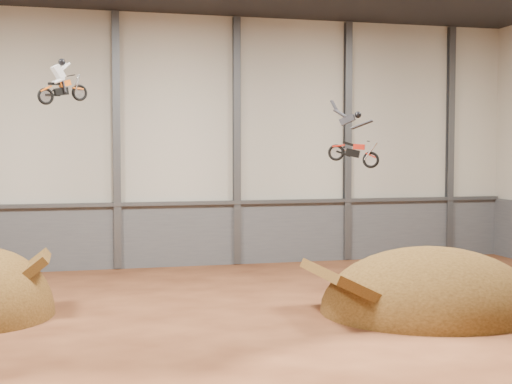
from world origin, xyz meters
TOP-DOWN VIEW (x-y plane):
  - floor at (0.00, 0.00)m, footprint 40.00×40.00m
  - back_wall at (0.00, 15.00)m, footprint 40.00×0.10m
  - lower_band_back at (0.00, 14.90)m, footprint 39.80×0.18m
  - steel_rail at (0.00, 14.75)m, footprint 39.80×0.35m
  - steel_column_2 at (-3.33, 14.80)m, footprint 0.40×0.36m
  - steel_column_3 at (3.33, 14.80)m, footprint 0.40×0.36m
  - steel_column_4 at (10.00, 14.80)m, footprint 0.40×0.36m
  - steel_column_5 at (16.67, 14.80)m, footprint 0.40×0.36m
  - landing_ramp at (8.34, 1.28)m, footprint 9.00×7.96m
  - fmx_rider_a at (-5.88, 4.45)m, footprint 2.41×1.66m
  - fmx_rider_b at (5.52, 2.86)m, footprint 3.21×2.33m

SIDE VIEW (x-z plane):
  - floor at x=0.00m, z-range 0.00..0.00m
  - landing_ramp at x=8.34m, z-range -2.60..2.60m
  - lower_band_back at x=0.00m, z-range 0.00..3.50m
  - steel_rail at x=0.00m, z-range 3.45..3.65m
  - back_wall at x=0.00m, z-range 0.00..14.00m
  - steel_column_2 at x=-3.33m, z-range 0.05..13.95m
  - steel_column_3 at x=3.33m, z-range 0.05..13.95m
  - steel_column_4 at x=10.00m, z-range 0.05..13.95m
  - steel_column_5 at x=16.67m, z-range 0.05..13.95m
  - fmx_rider_b at x=5.52m, z-range 5.65..8.59m
  - fmx_rider_a at x=-5.88m, z-range 8.20..10.33m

